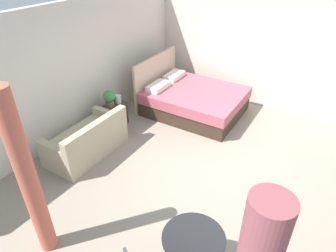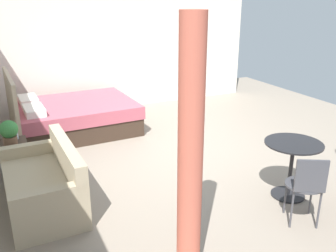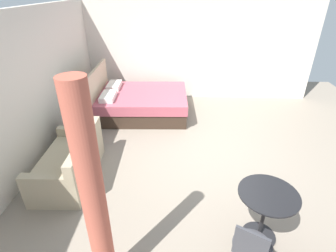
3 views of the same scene
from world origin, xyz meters
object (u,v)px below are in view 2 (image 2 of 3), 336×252
at_px(couch, 45,186).
at_px(vase, 13,133).
at_px(nightstand, 16,158).
at_px(potted_plant, 9,132).
at_px(balcony_table, 292,159).
at_px(cafe_chair_near_window, 307,183).
at_px(bed, 72,116).

xyz_separation_m(couch, vase, (1.21, 0.26, 0.32)).
bearing_deg(vase, couch, -167.99).
bearing_deg(nightstand, vase, -5.77).
height_order(potted_plant, vase, potted_plant).
bearing_deg(couch, balcony_table, -110.43).
relative_size(vase, cafe_chair_near_window, 0.21).
bearing_deg(bed, nightstand, 143.16).
relative_size(nightstand, balcony_table, 0.68).
xyz_separation_m(potted_plant, vase, (0.22, -0.05, -0.11)).
xyz_separation_m(vase, balcony_table, (-2.31, -3.19, -0.07)).
xyz_separation_m(nightstand, cafe_chair_near_window, (-2.76, -2.88, 0.28)).
relative_size(vase, balcony_table, 0.24).
relative_size(bed, balcony_table, 3.03).
height_order(couch, potted_plant, potted_plant).
bearing_deg(vase, balcony_table, -125.87).
distance_m(couch, nightstand, 1.13).
bearing_deg(vase, bed, -38.88).
height_order(nightstand, balcony_table, balcony_table).
xyz_separation_m(bed, cafe_chair_near_window, (-4.24, -1.77, 0.22)).
bearing_deg(cafe_chair_near_window, balcony_table, -28.72).
bearing_deg(nightstand, bed, -36.84).
distance_m(nightstand, potted_plant, 0.46).
xyz_separation_m(nightstand, potted_plant, (-0.10, 0.04, 0.45)).
relative_size(nightstand, vase, 2.82).
height_order(bed, vase, bed).
distance_m(balcony_table, cafe_chair_near_window, 0.66).
height_order(nightstand, potted_plant, potted_plant).
distance_m(bed, cafe_chair_near_window, 4.60).
height_order(bed, couch, bed).
bearing_deg(potted_plant, couch, -162.81).
height_order(couch, nightstand, couch).
bearing_deg(cafe_chair_near_window, bed, 22.70).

